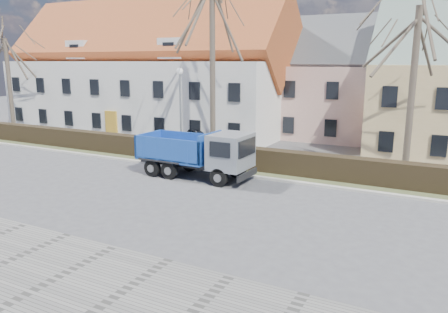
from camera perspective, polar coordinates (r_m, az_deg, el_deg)
The scene contains 14 objects.
ground at distance 21.37m, azimuth -7.85°, elevation -4.75°, with size 120.00×120.00×0.00m, color #4B4A4D.
sidewalk_near at distance 15.70m, azimuth -26.51°, elevation -12.31°, with size 80.00×5.00×0.08m, color gray.
curb_far at distance 25.09m, azimuth -1.78°, elevation -1.90°, with size 80.00×0.30×0.12m, color #B0AA9F.
grass_strip at distance 26.46m, azimuth -0.08°, elevation -1.17°, with size 80.00×3.00×0.10m, color #414929.
hedge at distance 26.15m, azimuth -0.28°, elevation 0.02°, with size 60.00×0.90×1.30m, color black.
building_white at distance 41.06m, azimuth -10.00°, elevation 10.12°, with size 26.80×10.80×9.50m, color silver, non-canonical shape.
building_pink at distance 37.49m, azimuth 15.49°, elevation 8.51°, with size 10.80×8.80×8.00m, color #C99A8E, non-canonical shape.
tree_0 at distance 42.22m, azimuth -26.31°, elevation 9.37°, with size 7.20×7.20×9.90m, color #4B4034, non-canonical shape.
tree_1 at distance 28.69m, azimuth -1.52°, elevation 12.54°, with size 9.20×9.20×12.65m, color #4B4034, non-canonical shape.
tree_2 at distance 25.16m, azimuth 23.50°, elevation 9.67°, with size 8.00×8.00×11.00m, color #4B4034, non-canonical shape.
dump_truck at distance 23.88m, azimuth -4.30°, elevation 0.48°, with size 6.69×2.48×2.67m, color #153E94, non-canonical shape.
streetlight at distance 28.40m, azimuth -5.69°, elevation 5.65°, with size 0.46×0.46×5.89m, color gray, non-canonical shape.
cart_frame at distance 26.17m, azimuth -9.14°, elevation -0.88°, with size 0.70×0.40×0.64m, color silver, non-canonical shape.
parked_car_a at distance 32.92m, azimuth -3.28°, elevation 2.63°, with size 1.60×3.99×1.36m, color black.
Camera 1 is at (11.95, -16.57, 6.26)m, focal length 35.00 mm.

